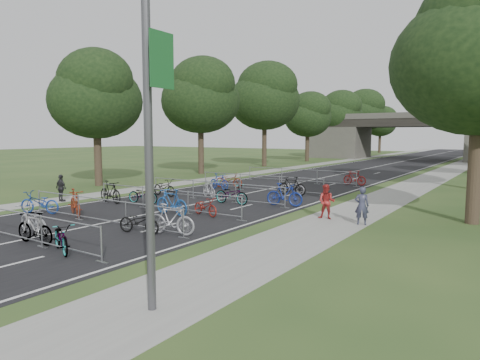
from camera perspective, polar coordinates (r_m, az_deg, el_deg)
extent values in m
cube|color=black|center=(56.37, 18.68, 1.90)|extent=(11.00, 140.00, 0.01)
cube|color=gray|center=(54.82, 26.77, 1.46)|extent=(3.00, 140.00, 0.01)
cube|color=gray|center=(58.79, 11.62, 2.25)|extent=(2.00, 140.00, 0.01)
cube|color=silver|center=(56.37, 18.68, 1.89)|extent=(0.12, 140.00, 0.00)
cube|color=#4D4B45|center=(74.10, 13.22, 4.89)|extent=(8.00, 8.00, 5.00)
cube|color=black|center=(70.86, 22.08, 7.08)|extent=(30.00, 8.00, 1.20)
cube|color=#4D4B45|center=(67.18, 21.43, 8.04)|extent=(30.00, 0.40, 0.90)
cube|color=#4D4B45|center=(74.61, 22.72, 7.75)|extent=(30.00, 0.40, 0.90)
cylinder|color=#4C4C51|center=(9.03, -12.16, 7.60)|extent=(0.18, 0.18, 8.00)
cube|color=#175324|center=(8.85, -10.38, 15.48)|extent=(0.03, 0.65, 1.10)
cylinder|color=#33261C|center=(33.24, -18.41, 2.89)|extent=(0.56, 0.56, 4.20)
ellipsoid|color=black|center=(33.29, -18.65, 9.98)|extent=(6.72, 6.72, 5.51)
sphere|color=black|center=(32.65, -18.79, 12.43)|extent=(5.38, 5.38, 5.38)
sphere|color=black|center=(33.94, -18.44, 8.48)|extent=(4.37, 4.37, 4.37)
cylinder|color=#33261C|center=(20.40, 28.82, 1.08)|extent=(0.56, 0.56, 4.48)
sphere|color=black|center=(20.99, 28.06, 10.79)|extent=(4.66, 4.66, 4.66)
cylinder|color=#33261C|center=(41.65, -5.22, 4.10)|extent=(0.56, 0.56, 4.72)
ellipsoid|color=black|center=(41.75, -5.28, 10.46)|extent=(7.56, 7.56, 6.20)
sphere|color=black|center=(41.14, -5.09, 12.65)|extent=(6.05, 6.05, 6.05)
sphere|color=black|center=(42.39, -5.37, 9.11)|extent=(4.91, 4.91, 4.91)
cylinder|color=#33261C|center=(51.50, 3.26, 4.76)|extent=(0.56, 0.56, 5.25)
ellipsoid|color=black|center=(51.65, 3.30, 10.48)|extent=(8.40, 8.40, 6.89)
sphere|color=black|center=(51.08, 3.61, 12.42)|extent=(6.72, 6.72, 6.72)
sphere|color=black|center=(52.26, 3.10, 9.27)|extent=(5.46, 5.46, 5.46)
cylinder|color=#33261C|center=(62.13, 8.94, 4.43)|extent=(0.56, 0.56, 4.20)
ellipsoid|color=black|center=(62.16, 9.00, 8.22)|extent=(6.72, 6.72, 5.51)
sphere|color=black|center=(61.52, 9.34, 9.49)|extent=(5.38, 5.38, 5.38)
sphere|color=black|center=(62.80, 8.77, 7.43)|extent=(4.37, 4.37, 4.37)
cylinder|color=#33261C|center=(73.17, 12.94, 4.78)|extent=(0.56, 0.56, 4.72)
ellipsoid|color=black|center=(73.23, 13.03, 8.40)|extent=(7.56, 7.56, 6.20)
sphere|color=black|center=(72.63, 13.36, 9.61)|extent=(6.05, 6.05, 6.05)
sphere|color=black|center=(73.84, 12.79, 7.65)|extent=(4.91, 4.91, 4.91)
cylinder|color=#33261C|center=(84.47, 15.89, 5.02)|extent=(0.56, 0.56, 5.25)
ellipsoid|color=black|center=(84.56, 15.99, 8.51)|extent=(8.40, 8.40, 6.89)
sphere|color=black|center=(84.00, 16.31, 9.67)|extent=(6.72, 6.72, 6.72)
sphere|color=black|center=(85.15, 15.75, 7.79)|extent=(5.46, 5.46, 5.46)
cylinder|color=#33261C|center=(95.96, 18.12, 4.73)|extent=(0.56, 0.56, 4.20)
ellipsoid|color=black|center=(95.98, 18.20, 7.19)|extent=(6.72, 6.72, 5.51)
sphere|color=black|center=(95.38, 18.49, 8.00)|extent=(5.38, 5.38, 5.38)
sphere|color=black|center=(96.58, 17.98, 6.69)|extent=(4.37, 4.37, 4.37)
cylinder|color=#9B9DA2|center=(16.97, -27.71, -3.77)|extent=(9.20, 0.04, 0.04)
cylinder|color=#9B9DA2|center=(17.13, -27.57, -6.64)|extent=(9.20, 0.04, 0.04)
cylinder|color=#9B9DA2|center=(15.75, -24.95, -6.21)|extent=(0.05, 0.05, 1.10)
cube|color=#9B9DA2|center=(15.86, -24.87, -8.10)|extent=(0.50, 0.08, 0.03)
cylinder|color=#9B9DA2|center=(13.27, -18.01, -8.16)|extent=(0.05, 0.05, 1.10)
cube|color=#9B9DA2|center=(13.40, -17.94, -10.38)|extent=(0.50, 0.08, 0.03)
cylinder|color=#9B9DA2|center=(18.91, -18.08, -2.44)|extent=(9.20, 0.04, 0.04)
cylinder|color=#9B9DA2|center=(19.05, -18.00, -5.03)|extent=(9.20, 0.04, 0.04)
cylinder|color=#9B9DA2|center=(22.76, -25.20, -2.60)|extent=(0.05, 0.05, 1.10)
cube|color=#9B9DA2|center=(22.84, -25.14, -3.93)|extent=(0.50, 0.08, 0.03)
cylinder|color=#9B9DA2|center=(20.21, -20.72, -3.44)|extent=(0.05, 0.05, 1.10)
cube|color=#9B9DA2|center=(20.30, -20.66, -4.93)|extent=(0.50, 0.08, 0.03)
cylinder|color=#9B9DA2|center=(17.82, -14.98, -4.48)|extent=(0.05, 0.05, 1.10)
cube|color=#9B9DA2|center=(17.92, -14.94, -6.16)|extent=(0.50, 0.08, 0.03)
cylinder|color=#9B9DA2|center=(15.67, -7.55, -5.75)|extent=(0.05, 0.05, 1.10)
cube|color=#9B9DA2|center=(15.79, -7.53, -7.65)|extent=(0.50, 0.08, 0.03)
cylinder|color=#9B9DA2|center=(21.43, -10.06, -1.27)|extent=(9.20, 0.04, 0.04)
cylinder|color=#9B9DA2|center=(21.56, -10.02, -3.56)|extent=(9.20, 0.04, 0.04)
cylinder|color=#9B9DA2|center=(24.89, -17.68, -1.62)|extent=(0.05, 0.05, 1.10)
cube|color=#9B9DA2|center=(24.96, -17.64, -2.84)|extent=(0.50, 0.08, 0.03)
cylinder|color=#9B9DA2|center=(22.58, -12.84, -2.24)|extent=(0.05, 0.05, 1.10)
cube|color=#9B9DA2|center=(22.66, -12.81, -3.58)|extent=(0.50, 0.08, 0.03)
cylinder|color=#9B9DA2|center=(20.47, -6.94, -2.97)|extent=(0.05, 0.05, 1.10)
cube|color=#9B9DA2|center=(20.56, -6.92, -4.45)|extent=(0.50, 0.08, 0.03)
cylinder|color=#9B9DA2|center=(18.63, 0.23, -3.82)|extent=(0.05, 0.05, 1.10)
cube|color=#9B9DA2|center=(18.73, 0.23, -5.43)|extent=(0.50, 0.08, 0.03)
cylinder|color=#9B9DA2|center=(24.44, -3.53, -0.30)|extent=(9.20, 0.04, 0.04)
cylinder|color=#9B9DA2|center=(24.55, -3.52, -2.32)|extent=(9.20, 0.04, 0.04)
cylinder|color=#9B9DA2|center=(27.52, -11.15, -0.74)|extent=(0.05, 0.05, 1.10)
cube|color=#9B9DA2|center=(27.59, -11.13, -1.85)|extent=(0.50, 0.08, 0.03)
cylinder|color=#9B9DA2|center=(25.46, -6.27, -1.21)|extent=(0.05, 0.05, 1.10)
cube|color=#9B9DA2|center=(25.53, -6.25, -2.40)|extent=(0.50, 0.08, 0.03)
cylinder|color=#9B9DA2|center=(23.61, -0.57, -1.74)|extent=(0.05, 0.05, 1.10)
cube|color=#9B9DA2|center=(23.69, -0.57, -3.02)|extent=(0.50, 0.08, 0.03)
cylinder|color=#9B9DA2|center=(22.03, 6.02, -2.33)|extent=(0.05, 0.05, 1.10)
cube|color=#9B9DA2|center=(22.11, 6.00, -3.70)|extent=(0.50, 0.08, 0.03)
cylinder|color=#9B9DA2|center=(28.55, 2.58, 0.61)|extent=(9.20, 0.04, 0.04)
cylinder|color=#9B9DA2|center=(28.64, 2.58, -1.12)|extent=(9.20, 0.04, 0.04)
cylinder|color=#9B9DA2|center=(31.23, -4.64, 0.14)|extent=(0.05, 0.05, 1.10)
cube|color=#9B9DA2|center=(31.29, -4.64, -0.83)|extent=(0.50, 0.08, 0.03)
cylinder|color=#9B9DA2|center=(29.42, 0.03, -0.20)|extent=(0.05, 0.05, 1.10)
cube|color=#9B9DA2|center=(29.49, 0.03, -1.23)|extent=(0.50, 0.08, 0.03)
cylinder|color=#9B9DA2|center=(27.84, 5.27, -0.58)|extent=(0.05, 0.05, 1.10)
cube|color=#9B9DA2|center=(27.90, 5.26, -1.67)|extent=(0.50, 0.08, 0.03)
cylinder|color=#9B9DA2|center=(26.51, 11.10, -1.00)|extent=(0.05, 0.05, 1.10)
cube|color=#9B9DA2|center=(26.58, 11.07, -2.14)|extent=(0.50, 0.08, 0.03)
cylinder|color=#9B9DA2|center=(33.80, 7.89, 1.40)|extent=(9.20, 0.04, 0.04)
cylinder|color=#9B9DA2|center=(33.88, 7.87, -0.07)|extent=(9.20, 0.04, 0.04)
cylinder|color=#9B9DA2|center=(36.09, 1.31, 0.95)|extent=(0.05, 0.05, 1.10)
cube|color=#9B9DA2|center=(36.14, 1.31, 0.10)|extent=(0.50, 0.08, 0.03)
cylinder|color=#9B9DA2|center=(34.54, 5.59, 0.69)|extent=(0.05, 0.05, 1.10)
cube|color=#9B9DA2|center=(34.59, 5.59, -0.19)|extent=(0.50, 0.08, 0.03)
cylinder|color=#9B9DA2|center=(33.20, 10.26, 0.41)|extent=(0.05, 0.05, 1.10)
cube|color=#9B9DA2|center=(33.25, 10.24, -0.51)|extent=(0.50, 0.08, 0.03)
cylinder|color=#9B9DA2|center=(32.10, 15.27, 0.11)|extent=(0.05, 0.05, 1.10)
cube|color=#9B9DA2|center=(32.16, 15.24, -0.84)|extent=(0.50, 0.08, 0.03)
imported|color=#AEB0B6|center=(17.56, -25.89, -4.99)|extent=(2.23, 1.03, 1.13)
imported|color=#9B9DA2|center=(16.29, -25.69, -5.82)|extent=(1.88, 0.66, 1.11)
imported|color=#9B9DA2|center=(14.81, -22.72, -7.12)|extent=(1.95, 1.31, 0.97)
imported|color=#1C409C|center=(22.41, -25.19, -2.76)|extent=(2.16, 1.41, 1.07)
imported|color=maroon|center=(21.06, -21.13, -2.87)|extent=(2.15, 1.41, 1.26)
imported|color=black|center=(16.70, -13.30, -5.43)|extent=(1.85, 0.96, 0.93)
imported|color=#AAABB2|center=(16.22, -9.19, -5.25)|extent=(2.02, 1.00, 1.17)
imported|color=black|center=(24.55, -16.92, -1.55)|extent=(2.09, 0.87, 1.22)
imported|color=#9B9DA2|center=(23.88, -12.80, -1.91)|extent=(2.00, 0.95, 1.01)
imported|color=#1B4F99|center=(20.13, -9.12, -2.95)|extent=(2.12, 0.77, 1.25)
imported|color=maroon|center=(19.87, -4.63, -3.55)|extent=(1.75, 0.97, 0.87)
imported|color=black|center=(26.55, -10.06, -1.01)|extent=(2.10, 1.01, 1.06)
imported|color=#AFB0B7|center=(25.62, -4.17, -1.23)|extent=(1.72, 1.21, 1.02)
imported|color=#9B9DA2|center=(23.10, -1.12, -1.92)|extent=(2.07, 0.73, 1.09)
imported|color=navy|center=(22.60, 5.95, -1.98)|extent=(2.06, 0.81, 1.20)
imported|color=navy|center=(29.31, -2.81, -0.24)|extent=(1.88, 0.84, 1.09)
imported|color=maroon|center=(30.49, -1.50, -0.03)|extent=(2.11, 1.21, 1.05)
imported|color=black|center=(26.66, 6.93, -0.81)|extent=(1.98, 0.66, 1.17)
imported|color=#B7B6BE|center=(27.33, 7.11, -0.93)|extent=(1.78, 0.83, 0.90)
imported|color=maroon|center=(32.97, 15.03, 0.27)|extent=(1.90, 0.82, 1.11)
imported|color=#31334A|center=(18.49, 15.93, -3.35)|extent=(0.68, 0.55, 1.60)
imported|color=maroon|center=(19.37, 11.47, -2.88)|extent=(0.82, 0.68, 1.55)
imported|color=#242426|center=(25.99, -22.74, -1.01)|extent=(0.91, 0.41, 1.53)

